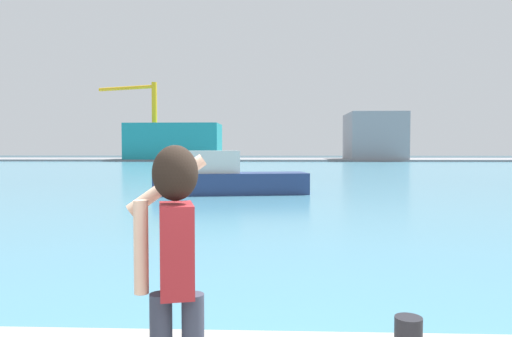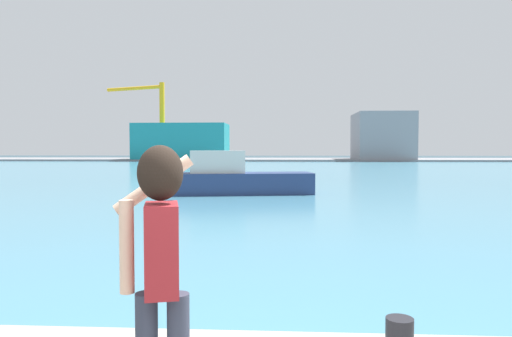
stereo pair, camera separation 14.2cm
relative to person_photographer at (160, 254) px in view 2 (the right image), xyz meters
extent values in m
plane|color=#334751|center=(0.79, 49.50, -1.64)|extent=(220.00, 220.00, 0.00)
cube|color=teal|center=(0.79, 51.50, -1.63)|extent=(140.00, 100.00, 0.02)
cube|color=gray|center=(0.79, 91.50, -1.45)|extent=(140.00, 20.00, 0.37)
cube|color=maroon|center=(0.01, 0.00, 0.03)|extent=(0.28, 0.38, 0.56)
sphere|color=#E0B293|center=(0.01, 0.00, 0.49)|extent=(0.22, 0.22, 0.22)
ellipsoid|color=black|center=(0.01, -0.02, 0.50)|extent=(0.28, 0.26, 0.34)
cylinder|color=#E0B293|center=(-0.21, 0.00, 0.04)|extent=(0.09, 0.09, 0.58)
cylinder|color=#E0B293|center=(-0.09, 0.20, 0.41)|extent=(0.53, 0.21, 0.40)
cube|color=black|center=(-0.12, 0.31, 0.58)|extent=(0.03, 0.07, 0.14)
cube|color=navy|center=(-1.60, 20.58, -1.08)|extent=(7.90, 3.32, 1.07)
cube|color=silver|center=(-2.55, 20.42, 0.01)|extent=(2.90, 1.99, 1.12)
cube|color=teal|center=(-18.75, 85.72, 2.11)|extent=(17.54, 8.49, 6.76)
cube|color=gray|center=(19.70, 87.92, 3.12)|extent=(10.32, 12.03, 8.79)
cylinder|color=yellow|center=(-22.82, 86.91, 6.16)|extent=(1.00, 1.00, 14.85)
cylinder|color=yellow|center=(-29.02, 89.14, 12.78)|extent=(12.64, 5.12, 0.70)
camera|label=1|loc=(0.62, -2.82, 0.65)|focal=32.68mm
camera|label=2|loc=(0.76, -2.81, 0.65)|focal=32.68mm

